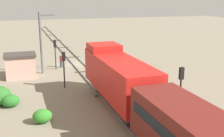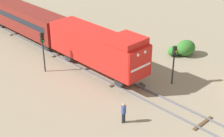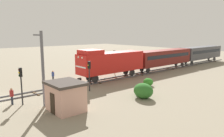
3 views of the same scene
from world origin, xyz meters
The scene contains 8 objects.
locomotive centered at (0.00, 16.26, 2.77)m, with size 2.90×11.60×4.60m.
passenger_car_leading centered at (0.00, 29.60, 2.52)m, with size 2.84×14.00×3.66m.
traffic_signal_mid centered at (3.40, 9.95, 2.61)m, with size 0.32×0.34×3.73m.
traffic_signal_far centered at (-3.60, 20.17, 2.81)m, with size 0.32×0.34×4.03m.
worker_by_signal centered at (-4.20, 8.83, 1.00)m, with size 0.38×0.38×1.70m.
bush_near centered at (9.59, 12.81, 0.84)m, with size 2.30×1.88×1.67m, color #2C6826.
bush_mid centered at (6.29, 17.60, 0.52)m, with size 1.42×1.16×1.03m, color #308126.
bush_far centered at (8.53, 13.60, 0.54)m, with size 1.47×1.21×1.07m, color #287226.
Camera 2 is at (-19.89, -6.06, 15.50)m, focal length 55.00 mm.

